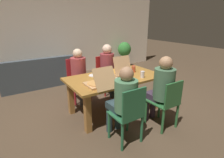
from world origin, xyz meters
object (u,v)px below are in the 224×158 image
object	(u,v)px
drinking_glass_0	(126,75)
drinking_glass_2	(133,68)
person_2	(123,98)
person_0	(162,86)
chair_0	(166,102)
pizza_box_0	(117,71)
plate_1	(117,80)
person_1	(80,72)
plate_0	(94,75)
drinking_glass_3	(142,74)
chair_1	(78,79)
person_3	(108,65)
drinking_glass_1	(134,69)
dining_table	(115,82)
chair_3	(105,73)
pizza_box_1	(98,83)
chair_2	(129,114)
couch	(42,75)
potted_plant	(124,52)

from	to	relation	value
drinking_glass_0	drinking_glass_2	size ratio (longest dim) A/B	1.32
person_2	person_0	bearing A→B (deg)	-1.99
chair_0	pizza_box_0	world-z (taller)	pizza_box_0
plate_1	person_1	bearing A→B (deg)	107.41
plate_0	drinking_glass_3	distance (m)	0.94
chair_1	person_3	xyz separation A→B (m)	(0.77, -0.08, 0.22)
plate_1	drinking_glass_1	distance (m)	0.63
dining_table	plate_0	size ratio (longest dim) A/B	8.89
chair_3	pizza_box_1	xyz separation A→B (m)	(-0.89, -1.25, 0.28)
drinking_glass_0	chair_0	bearing A→B (deg)	-70.57
plate_0	drinking_glass_0	bearing A→B (deg)	-48.69
person_0	drinking_glass_3	world-z (taller)	person_0
person_0	person_3	xyz separation A→B (m)	(0.00, 1.68, -0.01)
chair_3	drinking_glass_0	distance (m)	1.26
pizza_box_0	drinking_glass_1	xyz separation A→B (m)	(0.35, -0.12, 0.01)
chair_2	plate_1	xyz separation A→B (m)	(0.31, 0.77, 0.24)
person_2	person_3	bearing A→B (deg)	64.95
person_0	pizza_box_1	world-z (taller)	person_0
person_3	plate_1	bearing A→B (deg)	-114.40
dining_table	pizza_box_0	xyz separation A→B (m)	(0.15, 0.16, 0.17)
pizza_box_0	person_1	bearing A→B (deg)	130.93
drinking_glass_2	chair_1	bearing A→B (deg)	141.59
person_0	drinking_glass_1	bearing A→B (deg)	82.03
pizza_box_1	drinking_glass_0	distance (m)	0.62
pizza_box_1	person_1	bearing A→B (deg)	83.71
person_2	drinking_glass_3	bearing A→B (deg)	30.79
person_1	couch	xyz separation A→B (m)	(-0.46, 1.61, -0.42)
chair_2	person_2	bearing A→B (deg)	90.00
pizza_box_1	plate_0	bearing A→B (deg)	69.49
drinking_glass_0	couch	world-z (taller)	drinking_glass_0
plate_1	drinking_glass_3	bearing A→B (deg)	-17.02
dining_table	chair_0	bearing A→B (deg)	-68.71
person_2	drinking_glass_1	size ratio (longest dim) A/B	9.74
person_2	person_3	size ratio (longest dim) A/B	0.96
potted_plant	person_0	bearing A→B (deg)	-117.80
chair_1	couch	size ratio (longest dim) A/B	0.44
plate_0	drinking_glass_3	world-z (taller)	drinking_glass_3
drinking_glass_1	drinking_glass_3	xyz separation A→B (m)	(-0.10, -0.38, 0.00)
chair_2	dining_table	bearing A→B (deg)	67.59
chair_0	pizza_box_1	distance (m)	1.17
person_0	plate_1	bearing A→B (deg)	125.70
chair_0	plate_0	world-z (taller)	chair_0
pizza_box_0	plate_1	size ratio (longest dim) A/B	1.92
chair_0	pizza_box_0	bearing A→B (deg)	101.42
person_0	pizza_box_1	size ratio (longest dim) A/B	2.23
person_3	drinking_glass_3	bearing A→B (deg)	-88.94
dining_table	chair_1	world-z (taller)	chair_1
person_2	drinking_glass_3	distance (m)	0.93
couch	dining_table	bearing A→B (deg)	-70.29
person_3	potted_plant	distance (m)	2.59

